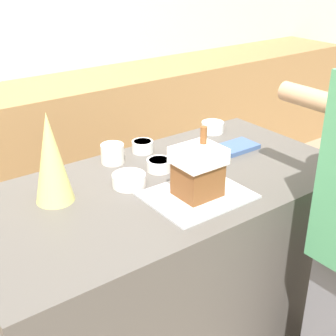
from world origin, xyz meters
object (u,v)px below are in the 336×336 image
(decorative_tree, at_px, (51,158))
(candy_bowl_behind_tray, at_px, (159,164))
(mug, at_px, (113,154))
(candy_bowl_far_right, at_px, (213,127))
(candy_bowl_far_left, at_px, (143,146))
(cookbook, at_px, (237,147))
(gingerbread_house, at_px, (198,170))
(candy_bowl_near_tray_left, at_px, (129,179))
(baking_tray, at_px, (197,195))

(decorative_tree, height_order, candy_bowl_behind_tray, decorative_tree)
(mug, bearing_deg, candy_bowl_far_right, 1.85)
(candy_bowl_far_left, height_order, cookbook, candy_bowl_far_left)
(candy_bowl_behind_tray, distance_m, mug, 0.21)
(gingerbread_house, relative_size, mug, 2.53)
(candy_bowl_far_right, height_order, candy_bowl_near_tray_left, candy_bowl_far_right)
(cookbook, height_order, mug, mug)
(candy_bowl_near_tray_left, height_order, mug, mug)
(cookbook, bearing_deg, candy_bowl_behind_tray, 176.01)
(candy_bowl_behind_tray, distance_m, cookbook, 0.41)
(baking_tray, xyz_separation_m, candy_bowl_far_left, (0.07, 0.46, 0.02))
(candy_bowl_far_right, distance_m, candy_bowl_far_left, 0.41)
(gingerbread_house, distance_m, decorative_tree, 0.51)
(decorative_tree, distance_m, candy_bowl_behind_tray, 0.47)
(mug, bearing_deg, cookbook, -21.50)
(decorative_tree, distance_m, candy_bowl_far_left, 0.54)
(baking_tray, xyz_separation_m, decorative_tree, (-0.43, 0.28, 0.16))
(decorative_tree, bearing_deg, cookbook, -3.13)
(candy_bowl_far_right, bearing_deg, cookbook, -102.88)
(gingerbread_house, bearing_deg, candy_bowl_behind_tray, 86.43)
(baking_tray, height_order, candy_bowl_behind_tray, candy_bowl_behind_tray)
(gingerbread_house, bearing_deg, baking_tray, -150.23)
(candy_bowl_far_left, bearing_deg, candy_bowl_near_tray_left, -132.69)
(candy_bowl_far_right, distance_m, candy_bowl_near_tray_left, 0.68)
(candy_bowl_far_left, distance_m, mug, 0.17)
(candy_bowl_far_right, relative_size, cookbook, 0.61)
(gingerbread_house, height_order, candy_bowl_behind_tray, gingerbread_house)
(candy_bowl_far_right, height_order, candy_bowl_far_left, candy_bowl_far_right)
(decorative_tree, height_order, candy_bowl_far_right, decorative_tree)
(mug, bearing_deg, candy_bowl_behind_tray, -57.51)
(gingerbread_house, height_order, decorative_tree, decorative_tree)
(baking_tray, bearing_deg, candy_bowl_behind_tray, 86.35)
(decorative_tree, height_order, mug, decorative_tree)
(candy_bowl_behind_tray, xyz_separation_m, candy_bowl_near_tray_left, (-0.17, -0.04, 0.00))
(cookbook, distance_m, mug, 0.56)
(candy_bowl_far_right, xyz_separation_m, mug, (-0.57, -0.02, 0.01))
(candy_bowl_far_right, bearing_deg, candy_bowl_behind_tray, -156.99)
(candy_bowl_far_right, xyz_separation_m, candy_bowl_near_tray_left, (-0.63, -0.24, -0.00))
(baking_tray, relative_size, candy_bowl_far_right, 3.34)
(decorative_tree, bearing_deg, candy_bowl_near_tray_left, -12.67)
(gingerbread_house, bearing_deg, candy_bowl_far_left, 81.71)
(decorative_tree, bearing_deg, candy_bowl_far_left, 19.92)
(candy_bowl_near_tray_left, bearing_deg, mug, 75.23)
(candy_bowl_far_left, bearing_deg, gingerbread_house, -98.29)
(candy_bowl_near_tray_left, xyz_separation_m, cookbook, (0.58, 0.01, -0.02))
(cookbook, bearing_deg, candy_bowl_far_left, 147.85)
(decorative_tree, height_order, cookbook, decorative_tree)
(candy_bowl_far_left, bearing_deg, baking_tray, -98.33)
(cookbook, bearing_deg, gingerbread_house, -151.21)
(baking_tray, height_order, mug, mug)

